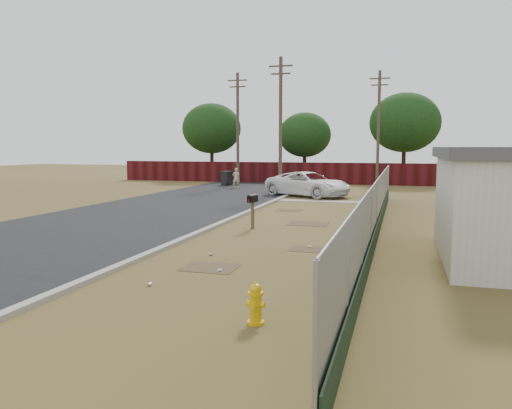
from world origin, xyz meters
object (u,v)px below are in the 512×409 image
(mailbox, at_px, (253,202))
(trash_bin, at_px, (227,178))
(pickup_truck, at_px, (308,184))
(pedestrian, at_px, (236,178))
(fire_hydrant, at_px, (256,304))

(mailbox, xyz_separation_m, trash_bin, (-8.19, 20.06, -0.45))
(pickup_truck, xyz_separation_m, pedestrian, (-6.34, 4.65, -0.01))
(mailbox, relative_size, trash_bin, 1.15)
(fire_hydrant, xyz_separation_m, trash_bin, (-11.19, 29.88, 0.23))
(fire_hydrant, relative_size, pickup_truck, 0.14)
(fire_hydrant, xyz_separation_m, pedestrian, (-9.58, 27.47, 0.41))
(fire_hydrant, relative_size, pedestrian, 0.50)
(fire_hydrant, distance_m, mailbox, 10.29)
(fire_hydrant, bearing_deg, pickup_truck, 98.08)
(trash_bin, bearing_deg, pedestrian, -56.21)
(fire_hydrant, relative_size, mailbox, 0.58)
(mailbox, xyz_separation_m, pickup_truck, (-0.24, 13.01, -0.27))
(mailbox, height_order, pickup_truck, pickup_truck)
(pedestrian, height_order, trash_bin, pedestrian)
(mailbox, distance_m, pedestrian, 18.85)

